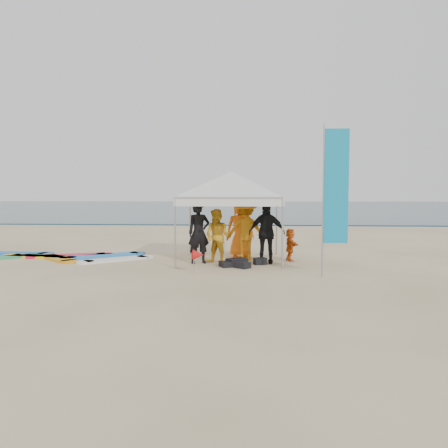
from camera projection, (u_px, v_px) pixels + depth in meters
name	position (u px, v px, depth m)	size (l,w,h in m)	color
ground	(206.00, 281.00, 10.45)	(120.00, 120.00, 0.00)	beige
ocean	(246.00, 206.00, 70.18)	(160.00, 84.00, 0.08)	#0C2633
shoreline_foam	(236.00, 226.00, 28.57)	(160.00, 1.20, 0.01)	silver
person_black_a	(199.00, 233.00, 13.13)	(0.67, 0.44, 1.84)	black
person_yellow	(217.00, 236.00, 13.07)	(0.80, 0.62, 1.64)	gold
person_orange_a	(246.00, 230.00, 13.77)	(1.23, 0.71, 1.90)	orange
person_black_b	(267.00, 233.00, 13.04)	(1.08, 0.45, 1.85)	black
person_orange_b	(240.00, 228.00, 14.42)	(0.93, 0.61, 1.91)	orange
person_seated	(290.00, 245.00, 13.62)	(0.94, 0.30, 1.01)	#CA4F11
canopy_tent	(231.00, 172.00, 13.43)	(4.22, 4.22, 3.18)	#A5A5A8
feather_flag	(335.00, 188.00, 10.78)	(0.64, 0.04, 3.80)	#A5A5A8
marker_pennant	(198.00, 255.00, 11.44)	(0.28, 0.28, 0.64)	#A5A5A8
gear_pile	(239.00, 263.00, 12.61)	(1.42, 1.08, 0.22)	black
surfboard_spread	(57.00, 256.00, 14.34)	(6.06, 2.52, 0.07)	#287ED6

